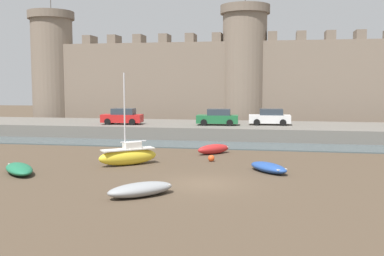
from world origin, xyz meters
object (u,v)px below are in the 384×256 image
Objects in this scene: rowboat_midflat_left at (141,189)px; mooring_buoy_near_channel at (211,158)px; car_quay_centre_east at (122,117)px; car_quay_centre_west at (218,117)px; sailboat_foreground_left at (128,155)px; car_quay_east at (270,117)px; rowboat_foreground_right at (19,169)px; rowboat_midflat_right at (268,167)px; rowboat_midflat_centre at (214,149)px.

rowboat_midflat_left reaches higher than mooring_buoy_near_channel.
car_quay_centre_east is 1.00× the size of car_quay_centre_west.
sailboat_foreground_left is 1.45× the size of car_quay_east.
car_quay_east reaches higher than rowboat_foreground_right.
rowboat_midflat_right is 0.76× the size of car_quay_east.
car_quay_centre_east reaches higher than rowboat_midflat_right.
sailboat_foreground_left is 16.69m from car_quay_centre_west.
mooring_buoy_near_channel is at bearing -84.69° from car_quay_centre_west.
car_quay_east is at bearing 75.64° from mooring_buoy_near_channel.
car_quay_centre_east is at bearing 111.10° from rowboat_midflat_left.
rowboat_midflat_left is 1.04× the size of rowboat_midflat_right.
rowboat_midflat_left is 9.58m from rowboat_foreground_right.
car_quay_east is (14.56, 21.26, 1.74)m from rowboat_foreground_right.
rowboat_foreground_right is at bearing -167.81° from rowboat_midflat_right.
car_quay_centre_west is (9.68, 0.74, 0.00)m from car_quay_centre_east.
car_quay_centre_east is at bearing -172.69° from car_quay_east.
rowboat_midflat_left is 0.79× the size of car_quay_east.
rowboat_midflat_left is at bearing -91.67° from car_quay_centre_west.
rowboat_midflat_left is 8.50m from sailboat_foreground_left.
rowboat_foreground_right is at bearing -144.39° from sailboat_foreground_left.
car_quay_centre_east is (-0.23, 19.36, 1.74)m from rowboat_foreground_right.
mooring_buoy_near_channel is at bearing -49.99° from car_quay_centre_east.
car_quay_east is 5.24m from car_quay_centre_west.
sailboat_foreground_left is at bearing -69.57° from car_quay_centre_east.
rowboat_midflat_centre is at bearing -42.19° from car_quay_centre_east.
rowboat_foreground_right is at bearing -115.17° from car_quay_centre_west.
mooring_buoy_near_channel is 0.11× the size of car_quay_east.
mooring_buoy_near_channel is at bearing 79.01° from rowboat_midflat_left.
car_quay_centre_west is (0.70, 24.01, 1.70)m from rowboat_midflat_left.
rowboat_midflat_left is at bearing -67.60° from sailboat_foreground_left.
sailboat_foreground_left reaches higher than mooring_buoy_near_channel.
rowboat_midflat_right is at bearing -47.35° from car_quay_centre_east.
car_quay_centre_west is (9.45, 20.10, 1.74)m from rowboat_foreground_right.
car_quay_centre_east is (-10.96, 13.06, 1.82)m from mooring_buoy_near_channel.
sailboat_foreground_left is 1.45× the size of car_quay_centre_west.
sailboat_foreground_left is 19.59m from car_quay_east.
rowboat_midflat_centre is 12.39m from car_quay_east.
sailboat_foreground_left reaches higher than rowboat_midflat_right.
rowboat_midflat_left is 0.79× the size of car_quay_centre_west.
rowboat_midflat_left is at bearing -97.06° from rowboat_midflat_centre.
rowboat_midflat_left is at bearing -103.00° from car_quay_east.
rowboat_midflat_right is at bearing -4.83° from sailboat_foreground_left.
car_quay_east is at bearing 90.38° from rowboat_midflat_right.
mooring_buoy_near_channel is (5.22, 2.36, -0.43)m from sailboat_foreground_left.
rowboat_midflat_left is at bearing -24.05° from rowboat_foreground_right.
rowboat_midflat_right is at bearing -72.82° from car_quay_centre_west.
rowboat_midflat_left is at bearing -100.99° from mooring_buoy_near_channel.
rowboat_midflat_left is 9.23m from rowboat_midflat_right.
sailboat_foreground_left reaches higher than car_quay_centre_east.
car_quay_east is at bearing 12.76° from car_quay_centre_west.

